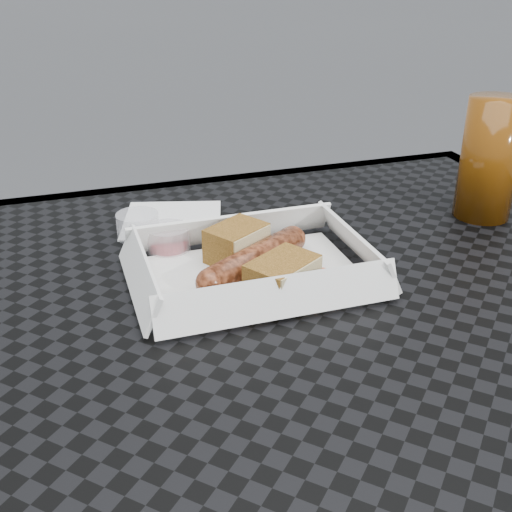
{
  "coord_description": "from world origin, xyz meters",
  "views": [
    {
      "loc": [
        -0.23,
        -0.48,
        1.07
      ],
      "look_at": [
        -0.05,
        0.07,
        0.78
      ],
      "focal_mm": 45.0,
      "sensor_mm": 36.0,
      "label": 1
    }
  ],
  "objects_px": {
    "patio_table": "(325,371)",
    "drink_glass": "(489,159)",
    "bratwurst": "(254,259)",
    "food_tray": "(253,276)"
  },
  "relations": [
    {
      "from": "patio_table",
      "to": "drink_glass",
      "type": "distance_m",
      "value": 0.35
    },
    {
      "from": "patio_table",
      "to": "drink_glass",
      "type": "bearing_deg",
      "value": 28.42
    },
    {
      "from": "patio_table",
      "to": "drink_glass",
      "type": "relative_size",
      "value": 5.31
    },
    {
      "from": "patio_table",
      "to": "bratwurst",
      "type": "distance_m",
      "value": 0.14
    },
    {
      "from": "bratwurst",
      "to": "drink_glass",
      "type": "distance_m",
      "value": 0.34
    },
    {
      "from": "drink_glass",
      "to": "bratwurst",
      "type": "bearing_deg",
      "value": -168.69
    },
    {
      "from": "bratwurst",
      "to": "drink_glass",
      "type": "relative_size",
      "value": 0.94
    },
    {
      "from": "patio_table",
      "to": "food_tray",
      "type": "bearing_deg",
      "value": 122.06
    },
    {
      "from": "patio_table",
      "to": "food_tray",
      "type": "height_order",
      "value": "food_tray"
    },
    {
      "from": "food_tray",
      "to": "bratwurst",
      "type": "height_order",
      "value": "bratwurst"
    }
  ]
}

